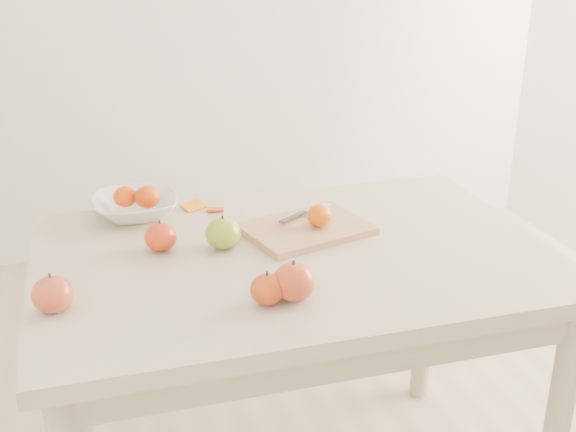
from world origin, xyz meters
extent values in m
cube|color=#C0B191|center=(0.00, 0.00, 0.73)|extent=(1.20, 0.80, 0.04)
cylinder|color=#BCAA8E|center=(-0.54, 0.34, 0.35)|extent=(0.06, 0.06, 0.71)
cylinder|color=#BCAA8E|center=(0.54, 0.34, 0.35)|extent=(0.06, 0.06, 0.71)
cube|color=tan|center=(0.06, 0.10, 0.76)|extent=(0.34, 0.29, 0.02)
ellipsoid|color=#E25207|center=(0.09, 0.09, 0.80)|extent=(0.06, 0.06, 0.05)
imported|color=white|center=(-0.34, 0.33, 0.78)|extent=(0.22, 0.22, 0.05)
ellipsoid|color=#D53C07|center=(-0.36, 0.34, 0.80)|extent=(0.06, 0.06, 0.05)
ellipsoid|color=#CC4007|center=(-0.31, 0.31, 0.81)|extent=(0.07, 0.07, 0.06)
cube|color=orange|center=(-0.18, 0.34, 0.75)|extent=(0.07, 0.07, 0.01)
cube|color=#E54D10|center=(-0.13, 0.30, 0.75)|extent=(0.05, 0.05, 0.01)
cube|color=silver|center=(0.12, 0.17, 0.78)|extent=(0.07, 0.06, 0.01)
cube|color=#363A3E|center=(0.04, 0.15, 0.78)|extent=(0.09, 0.07, 0.00)
ellipsoid|color=#618813|center=(-0.16, 0.06, 0.79)|extent=(0.08, 0.08, 0.08)
ellipsoid|color=#9F1B14|center=(-0.12, -0.22, 0.78)|extent=(0.07, 0.07, 0.06)
ellipsoid|color=maroon|center=(-0.07, -0.22, 0.79)|extent=(0.09, 0.09, 0.08)
ellipsoid|color=maroon|center=(-0.54, -0.13, 0.79)|extent=(0.08, 0.08, 0.07)
ellipsoid|color=#A00B08|center=(-0.30, 0.09, 0.78)|extent=(0.08, 0.08, 0.07)
camera|label=1|loc=(-0.44, -1.48, 1.48)|focal=45.00mm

